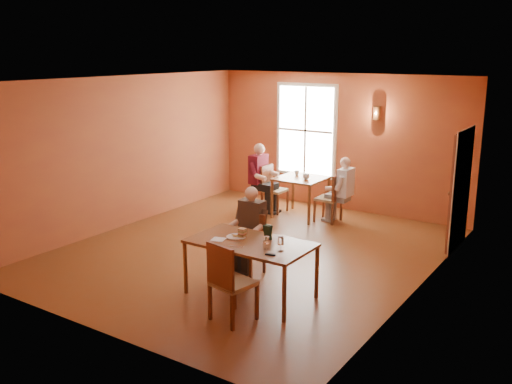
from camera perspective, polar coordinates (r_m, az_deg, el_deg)
The scene contains 28 objects.
ground at distance 10.17m, azimuth -0.63°, elevation -5.98°, with size 6.00×7.00×0.01m, color brown.
wall_back at distance 12.76m, azimuth 8.25°, elevation 4.96°, with size 6.00×0.04×3.00m, color brown.
wall_front at distance 7.22m, azimuth -16.46°, elevation -2.47°, with size 6.00×0.04×3.00m, color brown.
wall_left at distance 11.68m, azimuth -12.95°, elevation 3.92°, with size 0.04×7.00×3.00m, color brown.
wall_right at distance 8.49m, azimuth 16.36°, elevation -0.04°, with size 0.04×7.00×3.00m, color brown.
ceiling at distance 9.57m, azimuth -0.67°, elevation 11.16°, with size 6.00×7.00×0.04m, color white.
window at distance 13.04m, azimuth 4.99°, elevation 6.14°, with size 1.36×0.10×1.96m, color white.
door at distance 10.77m, azimuth 19.59°, elevation 0.16°, with size 0.12×1.04×2.10m, color maroon.
wall_sconce at distance 12.22m, azimuth 12.00°, elevation 7.72°, with size 0.16×0.16×0.28m, color brown.
main_table at distance 8.29m, azimuth -0.56°, elevation -7.68°, with size 1.76×0.99×0.82m, color brown, non-canonical shape.
chair_diner_main at distance 9.04m, azimuth -0.88°, elevation -5.34°, with size 0.43×0.43×0.97m, color #5A2F14, non-canonical shape.
diner_main at distance 8.95m, azimuth -0.99°, elevation -4.31°, with size 0.53×0.53×1.32m, color black, non-canonical shape.
chair_empty at distance 7.53m, azimuth -2.30°, elevation -8.90°, with size 0.48×0.48×1.09m, color #4F2E16, non-canonical shape.
plate_food at distance 8.32m, azimuth -2.00°, elevation -4.45°, with size 0.29×0.29×0.04m, color white.
sandwich at distance 8.30m, azimuth -1.39°, elevation -4.18°, with size 0.10×0.10×0.12m, color tan.
goblet_b at distance 7.74m, azimuth 2.49°, elevation -5.19°, with size 0.09×0.09×0.22m, color white, non-canonical shape.
goblet_c at distance 7.82m, azimuth 1.02°, elevation -5.04°, with size 0.08×0.08×0.21m, color white, non-canonical shape.
menu_stand at distance 8.23m, azimuth 1.19°, elevation -4.03°, with size 0.13×0.06×0.21m, color black.
knife at distance 7.96m, azimuth -1.98°, elevation -5.45°, with size 0.22×0.02×0.00m, color white.
napkin at distance 8.25m, azimuth -3.80°, elevation -4.75°, with size 0.19×0.19×0.01m, color white.
sunglasses at distance 7.64m, azimuth 1.44°, elevation -6.26°, with size 0.14×0.04×0.02m, color black.
second_table at distance 12.20m, azimuth 4.49°, elevation -0.50°, with size 0.97×0.97×0.85m, color brown, non-canonical shape.
chair_diner_white at distance 11.89m, azimuth 7.23°, elevation -0.55°, with size 0.45×0.45×1.02m, color #493019, non-canonical shape.
diner_white at distance 11.84m, azimuth 7.38°, elevation 0.15°, with size 0.53×0.53×1.33m, color silver, non-canonical shape.
chair_diner_maroon at distance 12.50m, azimuth 1.89°, elevation 0.30°, with size 0.45×0.45×1.03m, color brown, non-canonical shape.
diner_maroon at distance 12.46m, azimuth 1.78°, elevation 1.28°, with size 0.58×0.58×1.46m, color maroon, non-canonical shape.
cup_a at distance 11.93m, azimuth 5.04°, elevation 1.53°, with size 0.14×0.14×0.11m, color silver.
cup_b at distance 12.31m, azimuth 4.11°, elevation 1.91°, with size 0.11×0.11×0.10m, color silver.
Camera 1 is at (5.37, -7.90, 3.48)m, focal length 40.00 mm.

